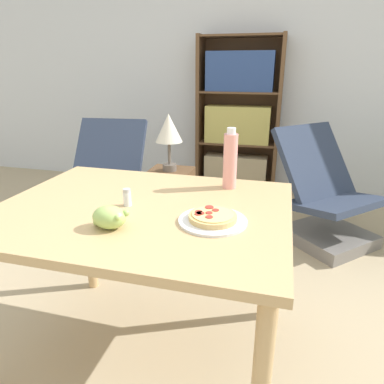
% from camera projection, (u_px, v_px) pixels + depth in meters
% --- Properties ---
extents(ground_plane, '(14.00, 14.00, 0.00)m').
position_uv_depth(ground_plane, '(156.00, 358.00, 1.64)').
color(ground_plane, tan).
extents(wall_back, '(8.00, 0.05, 2.60)m').
position_uv_depth(wall_back, '(240.00, 68.00, 3.57)').
color(wall_back, silver).
rests_on(wall_back, ground_plane).
extents(dining_table, '(1.20, 0.93, 0.77)m').
position_uv_depth(dining_table, '(143.00, 228.00, 1.45)').
color(dining_table, tan).
rests_on(dining_table, ground_plane).
extents(pizza_on_plate, '(0.26, 0.26, 0.04)m').
position_uv_depth(pizza_on_plate, '(213.00, 219.00, 1.27)').
color(pizza_on_plate, white).
rests_on(pizza_on_plate, dining_table).
extents(grape_bunch, '(0.14, 0.10, 0.08)m').
position_uv_depth(grape_bunch, '(109.00, 217.00, 1.22)').
color(grape_bunch, '#A8CC66').
rests_on(grape_bunch, dining_table).
extents(drink_bottle, '(0.07, 0.07, 0.29)m').
position_uv_depth(drink_bottle, '(230.00, 160.00, 1.59)').
color(drink_bottle, pink).
rests_on(drink_bottle, dining_table).
extents(salt_shaker, '(0.03, 0.03, 0.07)m').
position_uv_depth(salt_shaker, '(127.00, 197.00, 1.41)').
color(salt_shaker, white).
rests_on(salt_shaker, dining_table).
extents(lounge_chair_near, '(0.67, 0.82, 0.88)m').
position_uv_depth(lounge_chair_near, '(105.00, 194.00, 2.93)').
color(lounge_chair_near, slate).
rests_on(lounge_chair_near, ground_plane).
extents(lounge_chair_far, '(0.90, 0.96, 0.88)m').
position_uv_depth(lounge_chair_far, '(326.00, 207.00, 2.66)').
color(lounge_chair_far, slate).
rests_on(lounge_chair_far, ground_plane).
extents(bookshelf, '(0.85, 0.30, 1.61)m').
position_uv_depth(bookshelf, '(238.00, 122.00, 3.59)').
color(bookshelf, brown).
rests_on(bookshelf, ground_plane).
extents(side_table, '(0.34, 0.34, 0.53)m').
position_uv_depth(side_table, '(170.00, 201.00, 2.83)').
color(side_table, brown).
rests_on(side_table, ground_plane).
extents(table_lamp, '(0.21, 0.21, 0.45)m').
position_uv_depth(table_lamp, '(169.00, 131.00, 2.62)').
color(table_lamp, '#665B51').
rests_on(table_lamp, side_table).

